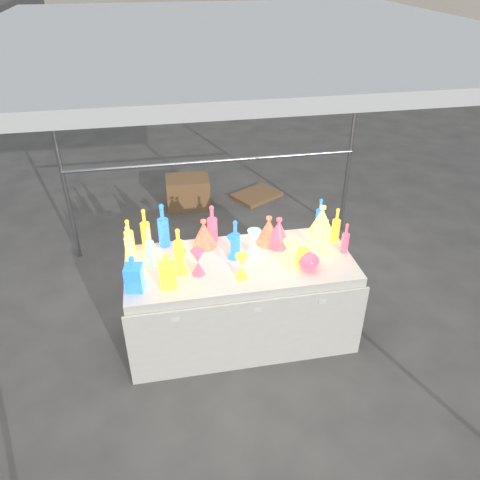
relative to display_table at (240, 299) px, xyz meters
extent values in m
plane|color=slate|center=(0.00, 0.01, -0.37)|extent=(80.00, 80.00, 0.00)
cylinder|color=gray|center=(-1.50, 1.51, 0.83)|extent=(0.04, 0.04, 2.40)
cylinder|color=gray|center=(1.50, 1.51, 0.83)|extent=(0.04, 0.04, 2.40)
cube|color=white|center=(0.00, 0.01, 2.06)|extent=(3.15, 3.15, 0.06)
cylinder|color=gray|center=(0.00, 1.48, 0.63)|extent=(3.00, 0.04, 0.04)
cube|color=white|center=(0.00, 0.01, 0.00)|extent=(1.80, 0.80, 0.75)
cube|color=white|center=(0.00, -0.41, -0.04)|extent=(1.84, 0.02, 0.68)
cube|color=white|center=(-0.55, -0.42, 0.23)|extent=(0.06, 0.00, 0.03)
cube|color=white|center=(0.05, -0.42, 0.23)|extent=(0.06, 0.00, 0.03)
cube|color=white|center=(0.55, -0.42, 0.23)|extent=(0.06, 0.00, 0.03)
cube|color=#916741|center=(-0.22, 2.46, -0.18)|extent=(0.55, 0.41, 0.39)
cube|color=#916741|center=(0.71, 2.54, -0.35)|extent=(0.73, 0.67, 0.05)
camera|label=1|loc=(-0.57, -2.99, 2.48)|focal=35.00mm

